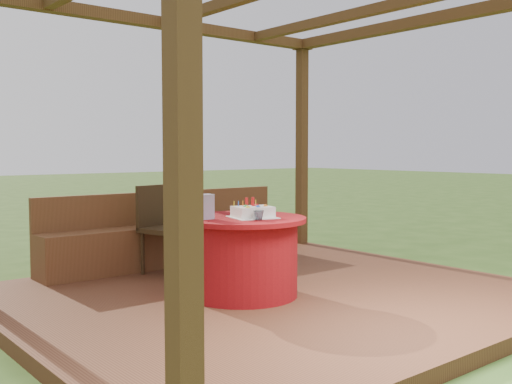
% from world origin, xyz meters
% --- Properties ---
extents(ground, '(60.00, 60.00, 0.00)m').
position_xyz_m(ground, '(0.00, 0.00, 0.00)').
color(ground, '#31521B').
rests_on(ground, ground).
extents(deck, '(4.50, 4.00, 0.12)m').
position_xyz_m(deck, '(0.00, 0.00, 0.06)').
color(deck, brown).
rests_on(deck, ground).
extents(pergola, '(4.50, 4.00, 2.72)m').
position_xyz_m(pergola, '(0.00, 0.00, 2.41)').
color(pergola, brown).
rests_on(pergola, deck).
extents(bench, '(3.00, 0.42, 0.80)m').
position_xyz_m(bench, '(0.00, 1.72, 0.38)').
color(bench, brown).
rests_on(bench, deck).
extents(table, '(1.10, 1.10, 0.69)m').
position_xyz_m(table, '(-0.30, 0.07, 0.47)').
color(table, '#9C1111').
rests_on(table, deck).
extents(chair, '(0.55, 0.55, 0.90)m').
position_xyz_m(chair, '(-0.34, 1.35, 0.63)').
color(chair, '#32210F').
rests_on(chair, deck).
extents(elderly_woman, '(0.49, 0.42, 1.18)m').
position_xyz_m(elderly_woman, '(-0.22, 1.00, 0.72)').
color(elderly_woman, '#ABD8FF').
rests_on(elderly_woman, deck).
extents(birthday_cake, '(0.44, 0.44, 0.17)m').
position_xyz_m(birthday_cake, '(-0.26, -0.02, 0.86)').
color(birthday_cake, white).
rests_on(birthday_cake, table).
extents(gift_bag, '(0.15, 0.10, 0.21)m').
position_xyz_m(gift_bag, '(-0.65, 0.14, 0.91)').
color(gift_bag, '#BF7CA2').
rests_on(gift_bag, table).
extents(drinking_glass, '(0.11, 0.11, 0.08)m').
position_xyz_m(drinking_glass, '(-0.34, -0.20, 0.85)').
color(drinking_glass, silver).
rests_on(drinking_glass, table).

